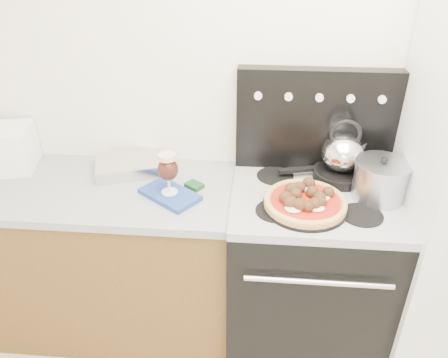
# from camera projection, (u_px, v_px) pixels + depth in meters

# --- Properties ---
(room_shell) EXTENTS (3.52, 3.01, 2.52)m
(room_shell) POSITION_uv_depth(u_px,v_px,m) (330.00, 272.00, 1.07)
(room_shell) COLOR beige
(room_shell) RESTS_ON ground
(base_cabinet) EXTENTS (1.45, 0.60, 0.86)m
(base_cabinet) POSITION_uv_depth(u_px,v_px,m) (97.00, 259.00, 2.34)
(base_cabinet) COLOR brown
(base_cabinet) RESTS_ON ground
(countertop) EXTENTS (1.48, 0.63, 0.04)m
(countertop) POSITION_uv_depth(u_px,v_px,m) (83.00, 188.00, 2.11)
(countertop) COLOR #9D9DA5
(countertop) RESTS_ON base_cabinet
(stove_body) EXTENTS (0.76, 0.65, 0.88)m
(stove_body) POSITION_uv_depth(u_px,v_px,m) (305.00, 274.00, 2.23)
(stove_body) COLOR black
(stove_body) RESTS_ON ground
(cooktop) EXTENTS (0.76, 0.65, 0.04)m
(cooktop) POSITION_uv_depth(u_px,v_px,m) (315.00, 198.00, 2.00)
(cooktop) COLOR #ADADB2
(cooktop) RESTS_ON stove_body
(backguard) EXTENTS (0.76, 0.08, 0.50)m
(backguard) POSITION_uv_depth(u_px,v_px,m) (315.00, 120.00, 2.10)
(backguard) COLOR black
(backguard) RESTS_ON cooktop
(foil_sheet) EXTENTS (0.37, 0.32, 0.06)m
(foil_sheet) POSITION_uv_depth(u_px,v_px,m) (129.00, 166.00, 2.20)
(foil_sheet) COLOR white
(foil_sheet) RESTS_ON countertop
(oven_mitt) EXTENTS (0.31, 0.29, 0.02)m
(oven_mitt) POSITION_uv_depth(u_px,v_px,m) (170.00, 195.00, 2.00)
(oven_mitt) COLOR navy
(oven_mitt) RESTS_ON countertop
(beer_glass) EXTENTS (0.11, 0.11, 0.20)m
(beer_glass) POSITION_uv_depth(u_px,v_px,m) (168.00, 173.00, 1.95)
(beer_glass) COLOR #34150E
(beer_glass) RESTS_ON oven_mitt
(pizza_pan) EXTENTS (0.47, 0.47, 0.01)m
(pizza_pan) POSITION_uv_depth(u_px,v_px,m) (305.00, 206.00, 1.89)
(pizza_pan) COLOR black
(pizza_pan) RESTS_ON cooktop
(pizza) EXTENTS (0.37, 0.37, 0.05)m
(pizza) POSITION_uv_depth(u_px,v_px,m) (305.00, 200.00, 1.88)
(pizza) COLOR tan
(pizza) RESTS_ON pizza_pan
(skillet) EXTENTS (0.31, 0.31, 0.05)m
(skillet) POSITION_uv_depth(u_px,v_px,m) (339.00, 174.00, 2.10)
(skillet) COLOR black
(skillet) RESTS_ON cooktop
(tea_kettle) EXTENTS (0.20, 0.20, 0.22)m
(tea_kettle) POSITION_uv_depth(u_px,v_px,m) (343.00, 150.00, 2.03)
(tea_kettle) COLOR silver
(tea_kettle) RESTS_ON skillet
(stock_pot) EXTENTS (0.28, 0.28, 0.17)m
(stock_pot) POSITION_uv_depth(u_px,v_px,m) (380.00, 181.00, 1.93)
(stock_pot) COLOR #B0B3C3
(stock_pot) RESTS_ON cooktop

